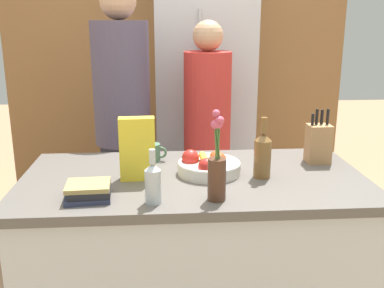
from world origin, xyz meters
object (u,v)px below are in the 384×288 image
object	(u,v)px
coffee_mug	(152,152)
bottle_vinegar	(153,182)
flower_vase	(217,170)
person_in_blue	(207,132)
bottle_oil	(263,154)
fruit_bowl	(209,165)
cereal_box	(137,149)
knife_block	(318,143)
person_at_sink	(123,118)
refrigerator	(203,100)
book_stack	(89,191)

from	to	relation	value
coffee_mug	bottle_vinegar	bearing A→B (deg)	-88.68
flower_vase	person_in_blue	distance (m)	1.18
coffee_mug	bottle_oil	distance (m)	0.56
fruit_bowl	bottle_oil	bearing A→B (deg)	-15.10
person_in_blue	cereal_box	bearing A→B (deg)	-93.07
knife_block	cereal_box	size ratio (longest dim) A/B	0.95
fruit_bowl	bottle_vinegar	bearing A→B (deg)	-127.60
person_at_sink	person_in_blue	xyz separation A→B (m)	(0.53, 0.07, -0.12)
cereal_box	bottle_oil	bearing A→B (deg)	-1.16
knife_block	person_at_sink	bearing A→B (deg)	146.25
flower_vase	bottle_vinegar	distance (m)	0.25
knife_block	coffee_mug	distance (m)	0.81
bottle_oil	person_at_sink	bearing A→B (deg)	128.17
bottle_vinegar	person_at_sink	world-z (taller)	person_at_sink
refrigerator	coffee_mug	world-z (taller)	refrigerator
cereal_box	bottle_vinegar	xyz separation A→B (m)	(0.07, -0.27, -0.05)
coffee_mug	person_at_sink	distance (m)	0.61
fruit_bowl	person_at_sink	world-z (taller)	person_at_sink
flower_vase	person_at_sink	distance (m)	1.18
fruit_bowl	knife_block	xyz separation A→B (m)	(0.55, 0.13, 0.06)
coffee_mug	bottle_oil	bearing A→B (deg)	-29.60
fruit_bowl	bottle_oil	size ratio (longest dim) A/B	1.05
flower_vase	bottle_vinegar	size ratio (longest dim) A/B	1.67
refrigerator	bottle_vinegar	world-z (taller)	refrigerator
book_stack	person_in_blue	distance (m)	1.26
person_at_sink	knife_block	bearing A→B (deg)	-33.16
fruit_bowl	bottle_vinegar	distance (m)	0.40
knife_block	cereal_box	distance (m)	0.88
fruit_bowl	book_stack	distance (m)	0.56
flower_vase	bottle_vinegar	xyz separation A→B (m)	(-0.24, -0.01, -0.04)
book_stack	bottle_vinegar	world-z (taller)	bottle_vinegar
fruit_bowl	flower_vase	world-z (taller)	flower_vase
bottle_vinegar	refrigerator	bearing A→B (deg)	78.61
cereal_box	bottle_oil	distance (m)	0.54
flower_vase	coffee_mug	xyz separation A→B (m)	(-0.26, 0.52, -0.08)
person_in_blue	fruit_bowl	bearing A→B (deg)	-75.11
refrigerator	bottle_oil	size ratio (longest dim) A/B	7.53
bottle_vinegar	person_at_sink	bearing A→B (deg)	100.06
bottle_vinegar	flower_vase	bearing A→B (deg)	3.52
fruit_bowl	person_at_sink	size ratio (longest dim) A/B	0.16
coffee_mug	person_in_blue	bearing A→B (deg)	62.31
bottle_oil	cereal_box	bearing A→B (deg)	178.84
flower_vase	cereal_box	xyz separation A→B (m)	(-0.31, 0.25, 0.02)
bottle_vinegar	person_in_blue	world-z (taller)	person_in_blue
refrigerator	person_in_blue	distance (m)	0.59
person_in_blue	person_at_sink	bearing A→B (deg)	-151.73
coffee_mug	knife_block	bearing A→B (deg)	-5.90
fruit_bowl	refrigerator	bearing A→B (deg)	85.63
book_stack	bottle_vinegar	xyz separation A→B (m)	(0.25, -0.06, 0.05)
coffee_mug	bottle_vinegar	distance (m)	0.53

